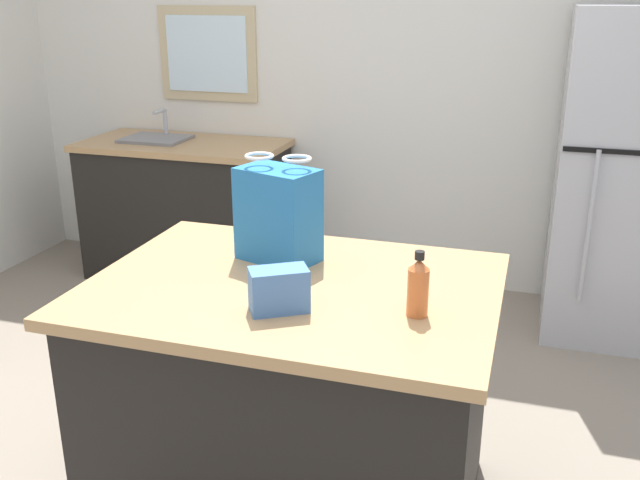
{
  "coord_description": "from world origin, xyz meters",
  "views": [
    {
      "loc": [
        0.84,
        -2.11,
        1.8
      ],
      "look_at": [
        0.12,
        0.22,
        0.94
      ],
      "focal_mm": 39.65,
      "sensor_mm": 36.0,
      "label": 1
    }
  ],
  "objects": [
    {
      "name": "back_wall",
      "position": [
        -0.02,
        2.26,
        1.27
      ],
      "size": [
        5.2,
        0.13,
        2.54
      ],
      "color": "silver",
      "rests_on": "ground"
    },
    {
      "name": "kitchen_island",
      "position": [
        0.12,
        -0.08,
        0.45
      ],
      "size": [
        1.34,
        0.98,
        0.89
      ],
      "color": "black",
      "rests_on": "ground"
    },
    {
      "name": "refrigerator",
      "position": [
        1.34,
        1.83,
        0.87
      ],
      "size": [
        0.76,
        0.73,
        1.74
      ],
      "color": "#B7B7BC",
      "rests_on": "ground"
    },
    {
      "name": "sink_counter",
      "position": [
        -1.32,
        1.87,
        0.46
      ],
      "size": [
        1.29,
        0.65,
        1.09
      ],
      "color": "black",
      "rests_on": "ground"
    },
    {
      "name": "shopping_bag",
      "position": [
        0.0,
        0.11,
        1.06
      ],
      "size": [
        0.31,
        0.25,
        0.38
      ],
      "color": "#236BAD",
      "rests_on": "kitchen_island"
    },
    {
      "name": "small_box",
      "position": [
        0.15,
        -0.29,
        0.96
      ],
      "size": [
        0.2,
        0.17,
        0.13
      ],
      "primitive_type": "cube",
      "rotation": [
        0.0,
        0.0,
        0.55
      ],
      "color": "#4775B7",
      "rests_on": "kitchen_island"
    },
    {
      "name": "bottle",
      "position": [
        0.55,
        -0.2,
        0.98
      ],
      "size": [
        0.06,
        0.06,
        0.2
      ],
      "color": "#C66633",
      "rests_on": "kitchen_island"
    }
  ]
}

